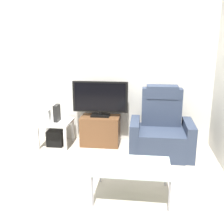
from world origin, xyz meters
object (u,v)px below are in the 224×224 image
at_px(television, 100,98).
at_px(game_console, 57,113).
at_px(tv_stand, 100,130).
at_px(side_table, 55,125).
at_px(cell_phone, 139,168).
at_px(subwoofer_box, 56,137).
at_px(coffee_table, 132,167).
at_px(book_upright, 49,116).
at_px(recliner_armchair, 161,131).

relative_size(television, game_console, 3.30).
xyz_separation_m(tv_stand, side_table, (-0.77, -0.12, 0.11)).
distance_m(side_table, cell_phone, 2.11).
xyz_separation_m(subwoofer_box, coffee_table, (1.40, -1.43, 0.23)).
xyz_separation_m(side_table, book_upright, (-0.10, -0.02, 0.17)).
relative_size(subwoofer_box, coffee_table, 0.30).
distance_m(tv_stand, coffee_table, 1.68).
bearing_deg(subwoofer_box, book_upright, -168.69).
bearing_deg(tv_stand, television, 90.00).
distance_m(recliner_armchair, book_upright, 1.91).
relative_size(recliner_armchair, side_table, 2.00).
distance_m(subwoofer_box, game_console, 0.44).
bearing_deg(tv_stand, coffee_table, -67.96).
height_order(subwoofer_box, book_upright, book_upright).
xyz_separation_m(television, side_table, (-0.77, -0.14, -0.46)).
relative_size(television, recliner_armchair, 0.87).
bearing_deg(coffee_table, book_upright, 136.72).
xyz_separation_m(tv_stand, coffee_table, (0.63, -1.55, 0.11)).
bearing_deg(subwoofer_box, tv_stand, 9.04).
xyz_separation_m(tv_stand, subwoofer_box, (-0.77, -0.12, -0.12)).
bearing_deg(game_console, cell_phone, -46.18).
distance_m(book_upright, cell_phone, 2.17).
relative_size(recliner_armchair, book_upright, 5.40).
xyz_separation_m(tv_stand, recliner_armchair, (1.03, -0.26, 0.12)).
bearing_deg(tv_stand, side_table, -170.96).
bearing_deg(cell_phone, subwoofer_box, 139.67).
distance_m(subwoofer_box, coffee_table, 2.01).
relative_size(side_table, book_upright, 2.70).
bearing_deg(cell_phone, coffee_table, 146.05).
height_order(tv_stand, subwoofer_box, tv_stand).
xyz_separation_m(subwoofer_box, cell_phone, (1.48, -1.50, 0.25)).
relative_size(recliner_armchair, subwoofer_box, 3.94).
relative_size(television, coffee_table, 1.05).
bearing_deg(game_console, coffee_table, -46.59).
xyz_separation_m(recliner_armchair, cell_phone, (-0.32, -1.36, 0.02)).
bearing_deg(recliner_armchair, side_table, 178.28).
xyz_separation_m(tv_stand, cell_phone, (0.72, -1.62, 0.14)).
relative_size(recliner_armchair, coffee_table, 1.20).
distance_m(side_table, coffee_table, 2.00).
bearing_deg(game_console, recliner_armchair, -4.77).
distance_m(television, subwoofer_box, 1.05).
height_order(tv_stand, cell_phone, tv_stand).
relative_size(tv_stand, recliner_armchair, 0.61).
xyz_separation_m(subwoofer_box, book_upright, (-0.10, -0.02, 0.40)).
bearing_deg(book_upright, television, 10.53).
relative_size(subwoofer_box, game_console, 0.96).
bearing_deg(coffee_table, television, 111.80).
bearing_deg(tv_stand, cell_phone, -66.17).
height_order(book_upright, coffee_table, book_upright).
distance_m(television, recliner_armchair, 1.16).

